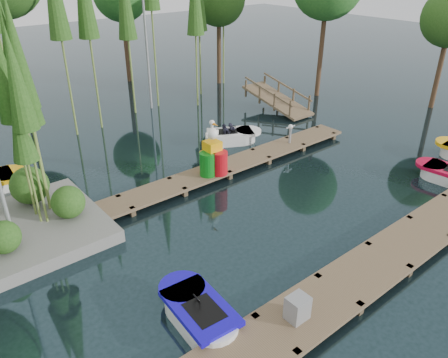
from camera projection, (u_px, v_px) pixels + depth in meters
ground_plane at (222, 220)px, 13.78m from camera, size 90.00×90.00×0.00m
near_dock at (338, 291)px, 10.58m from camera, size 18.00×1.50×0.50m
far_dock at (200, 176)px, 15.95m from camera, size 15.00×1.20×0.50m
lamp_rear at (145, 25)px, 21.59m from camera, size 0.30×0.30×7.25m
ramp at (277, 99)px, 23.00m from camera, size 1.50×3.94×1.49m
boat_blue at (199, 313)px, 9.91m from camera, size 1.28×2.54×0.83m
boat_white_far at (231, 137)px, 19.26m from camera, size 2.74×2.15×1.18m
utility_cabinet at (297, 308)px, 9.58m from camera, size 0.48×0.40×0.58m
yellow_barrel at (207, 162)px, 15.91m from camera, size 0.54×0.54×0.81m
drum_cluster at (214, 157)px, 15.83m from camera, size 1.17×1.07×2.02m
seagull_post at (290, 131)px, 18.30m from camera, size 0.51×0.28×0.82m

